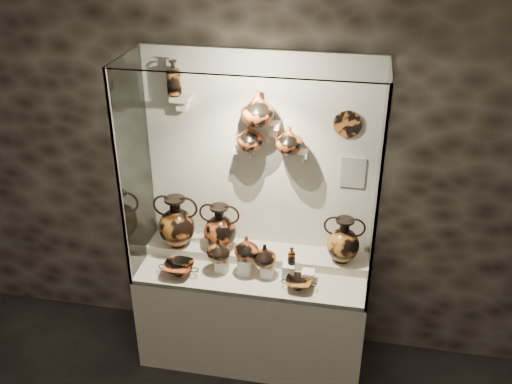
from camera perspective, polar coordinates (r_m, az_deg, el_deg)
wall_back at (r=4.17m, az=0.45°, el=3.39°), size 5.00×0.02×3.20m
plinth at (r=4.55m, az=-0.35°, el=-12.17°), size 1.70×0.60×0.80m
front_tier at (r=4.30m, az=-0.37°, el=-7.94°), size 1.68×0.58×0.03m
rear_tier at (r=4.42m, az=0.07°, el=-6.27°), size 1.70×0.25×0.10m
back_panel at (r=4.17m, az=0.43°, el=3.36°), size 1.70×0.03×1.60m
glass_front at (r=3.63m, az=-1.30°, el=-0.60°), size 1.70×0.01×1.60m
glass_left at (r=4.12m, az=-12.04°, el=2.41°), size 0.01×0.60×1.60m
glass_right at (r=3.83m, az=12.11°, el=0.37°), size 0.01×0.60×1.60m
glass_top at (r=3.60m, az=-0.45°, el=12.85°), size 1.70×0.60×0.01m
frame_post_left at (r=3.88m, az=-13.51°, el=0.57°), size 0.02×0.02×1.60m
frame_post_right at (r=3.58m, az=12.01°, el=-1.74°), size 0.02×0.02×1.60m
pedestal_a at (r=4.26m, az=-3.43°, el=-7.29°), size 0.09×0.09×0.10m
pedestal_b at (r=4.22m, az=-1.17°, el=-7.38°), size 0.09×0.09×0.13m
pedestal_c at (r=4.21m, az=1.12°, el=-7.85°), size 0.09×0.09×0.09m
pedestal_d at (r=4.18m, az=3.30°, el=-7.92°), size 0.09×0.09×0.12m
pedestal_e at (r=4.18m, az=5.22°, el=-8.33°), size 0.09×0.09×0.08m
bracket_ul at (r=4.06m, az=-7.50°, el=9.28°), size 0.14×0.12×0.04m
bracket_ca at (r=4.08m, az=-1.14°, el=4.32°), size 0.14×0.12×0.04m
bracket_cb at (r=3.97m, az=1.68°, el=6.74°), size 0.10×0.12×0.04m
bracket_cc at (r=4.02m, az=4.18°, el=3.90°), size 0.14×0.12×0.04m
amphora_left at (r=4.37m, az=-7.96°, el=-2.95°), size 0.40×0.40×0.42m
amphora_mid at (r=4.32m, az=-3.64°, el=-3.53°), size 0.31×0.31×0.37m
amphora_right at (r=4.22m, az=8.74°, el=-4.76°), size 0.33×0.33×0.36m
jug_a at (r=4.18m, az=-3.78°, el=-5.77°), size 0.23×0.23×0.18m
jug_b at (r=4.13m, az=-0.95°, el=-5.61°), size 0.24×0.24×0.19m
jug_c at (r=4.13m, az=0.86°, el=-6.33°), size 0.21×0.21×0.17m
lekythos_small at (r=4.11m, az=3.58°, el=-6.29°), size 0.09×0.09×0.15m
kylix_left at (r=4.25m, az=-7.74°, el=-7.53°), size 0.31×0.28×0.11m
kylix_right at (r=4.09m, az=4.27°, el=-9.04°), size 0.28×0.26×0.10m
lekythos_tall at (r=4.02m, az=-8.23°, el=11.38°), size 0.12×0.12×0.28m
ovoid_vase_a at (r=3.98m, az=-0.65°, el=5.53°), size 0.20×0.20×0.19m
ovoid_vase_b at (r=3.87m, az=0.15°, el=8.39°), size 0.24×0.24×0.24m
ovoid_vase_c at (r=3.94m, az=3.31°, el=5.24°), size 0.22×0.22×0.20m
wall_plate at (r=3.96m, az=9.13°, el=6.72°), size 0.19×0.02×0.19m
info_placard at (r=4.11m, az=9.67°, el=1.92°), size 0.17×0.01×0.23m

